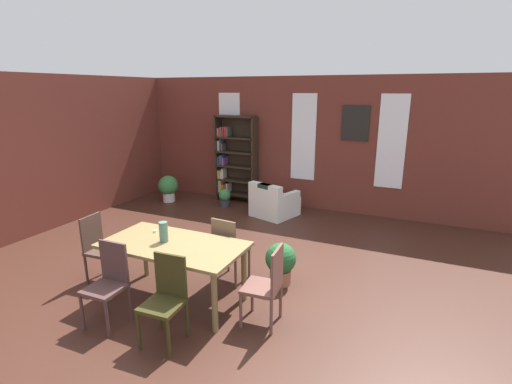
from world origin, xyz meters
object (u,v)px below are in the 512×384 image
dining_chair_head_right (267,284)px  potted_plant_window (168,187)px  armchair_white (273,203)px  dining_chair_near_left (109,281)px  bookshelf_tall (234,159)px  dining_chair_near_right (166,297)px  potted_plant_by_shelf (225,197)px  vase_on_table (164,232)px  potted_plant_corner (281,262)px  dining_chair_head_left (99,246)px  dining_table (174,250)px  dining_chair_far_right (228,248)px

dining_chair_head_right → potted_plant_window: 5.41m
armchair_white → potted_plant_window: 2.71m
dining_chair_near_left → bookshelf_tall: bookshelf_tall is taller
armchair_white → dining_chair_near_right: bearing=-83.3°
dining_chair_near_right → bookshelf_tall: size_ratio=0.47×
potted_plant_by_shelf → vase_on_table: bearing=-71.7°
vase_on_table → potted_plant_corner: bearing=38.2°
dining_chair_near_left → dining_chair_head_left: 1.10m
potted_plant_window → dining_table: bearing=-51.7°
dining_table → potted_plant_corner: (1.07, 0.95, -0.36)m
bookshelf_tall → dining_chair_head_left: bearing=-88.0°
dining_chair_head_left → dining_chair_near_right: (1.67, -0.69, 0.00)m
vase_on_table → potted_plant_by_shelf: 4.02m
potted_plant_window → dining_chair_head_left: bearing=-66.6°
dining_chair_near_right → potted_plant_window: bearing=127.1°
potted_plant_corner → dining_chair_head_right: bearing=-78.2°
dining_chair_near_right → potted_plant_window: size_ratio=1.50×
dining_chair_far_right → dining_chair_near_right: same height
vase_on_table → potted_plant_by_shelf: bearing=108.3°
bookshelf_tall → armchair_white: size_ratio=2.03×
dining_table → dining_chair_far_right: 0.82m
armchair_white → potted_plant_window: armchair_white is taller
potted_plant_by_shelf → dining_chair_near_left: bearing=-77.6°
dining_chair_near_left → potted_plant_window: dining_chair_near_left is taller
dining_table → dining_chair_near_left: dining_chair_near_left is taller
dining_table → dining_chair_head_left: dining_chair_head_left is taller
dining_table → potted_plant_window: 4.55m
potted_plant_by_shelf → potted_plant_corner: size_ratio=0.69×
dining_chair_head_right → bookshelf_tall: bookshelf_tall is taller
dining_chair_head_right → dining_chair_near_right: bearing=-141.3°
potted_plant_by_shelf → potted_plant_corner: bearing=-48.9°
dining_chair_near_right → potted_plant_by_shelf: size_ratio=2.33×
vase_on_table → dining_chair_far_right: size_ratio=0.27×
dining_chair_far_right → potted_plant_by_shelf: dining_chair_far_right is taller
vase_on_table → armchair_white: bearing=89.5°
bookshelf_tall → potted_plant_corner: bearing=-53.5°
dining_table → potted_plant_by_shelf: 4.03m
potted_plant_window → dining_chair_near_left: bearing=-60.5°
armchair_white → potted_plant_corner: (1.18, -2.65, 0.05)m
dining_chair_near_left → dining_chair_far_right: bearing=60.0°
vase_on_table → potted_plant_corner: 1.64m
dining_chair_near_right → dining_table: bearing=119.9°
dining_table → vase_on_table: size_ratio=6.91×
vase_on_table → dining_chair_head_right: (1.41, 0.01, -0.39)m
dining_table → potted_plant_by_shelf: dining_table is taller
dining_chair_near_left → dining_chair_head_left: (-0.86, 0.69, 0.00)m
potted_plant_by_shelf → potted_plant_corner: (2.45, -2.81, 0.11)m
dining_chair_near_left → potted_plant_by_shelf: size_ratio=2.33×
dining_chair_head_right → bookshelf_tall: 5.10m
dining_chair_near_left → potted_plant_by_shelf: 4.57m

